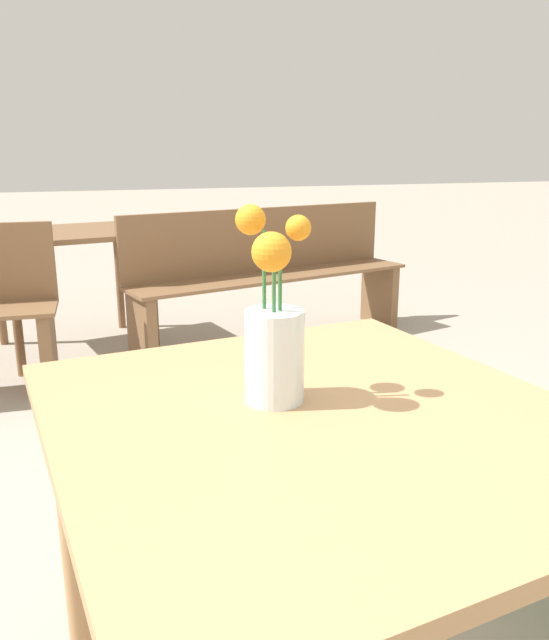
{
  "coord_description": "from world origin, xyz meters",
  "views": [
    {
      "loc": [
        -0.43,
        -0.93,
        1.19
      ],
      "look_at": [
        -0.05,
        0.08,
        0.9
      ],
      "focal_mm": 35.0,
      "sensor_mm": 36.0,
      "label": 1
    }
  ],
  "objects_px": {
    "table_front": "(316,460)",
    "bench_near": "(268,269)",
    "table_back": "(70,249)",
    "flower_vase": "(274,342)"
  },
  "relations": [
    {
      "from": "bench_near",
      "to": "table_front",
      "type": "bearing_deg",
      "value": -108.54
    },
    {
      "from": "table_back",
      "to": "table_front",
      "type": "bearing_deg",
      "value": -85.09
    },
    {
      "from": "table_front",
      "to": "table_back",
      "type": "distance_m",
      "value": 3.0
    },
    {
      "from": "bench_near",
      "to": "table_back",
      "type": "relative_size",
      "value": 1.9
    },
    {
      "from": "table_front",
      "to": "bench_near",
      "type": "distance_m",
      "value": 2.89
    },
    {
      "from": "table_front",
      "to": "flower_vase",
      "type": "bearing_deg",
      "value": 125.35
    },
    {
      "from": "bench_near",
      "to": "table_back",
      "type": "xyz_separation_m",
      "value": [
        -1.17,
        0.26,
        0.16
      ]
    },
    {
      "from": "table_front",
      "to": "bench_near",
      "type": "height_order",
      "value": "bench_near"
    },
    {
      "from": "table_front",
      "to": "flower_vase",
      "type": "distance_m",
      "value": 0.23
    },
    {
      "from": "bench_near",
      "to": "table_back",
      "type": "distance_m",
      "value": 1.21
    }
  ]
}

